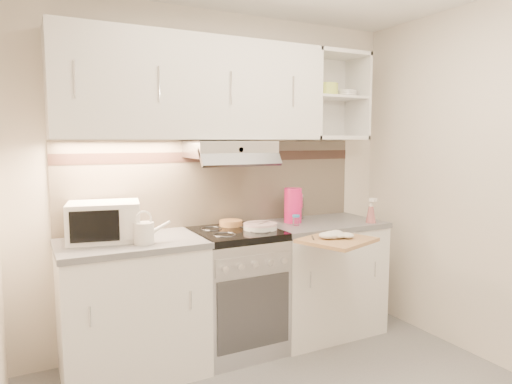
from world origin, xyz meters
The scene contains 16 objects.
room_shell centered at (0.00, 0.37, 1.63)m, with size 3.04×2.84×2.52m.
base_cabinet_left centered at (-0.75, 1.10, 0.43)m, with size 0.90×0.60×0.86m, color white.
worktop_left centered at (-0.75, 1.10, 0.88)m, with size 0.92×0.62×0.04m, color slate.
base_cabinet_right centered at (0.75, 1.10, 0.43)m, with size 0.90×0.60×0.86m, color white.
worktop_right centered at (0.75, 1.10, 0.88)m, with size 0.92×0.62×0.04m, color slate.
electric_range centered at (0.00, 1.10, 0.45)m, with size 0.60×0.60×0.90m.
microwave centered at (-0.90, 1.18, 1.02)m, with size 0.49×0.40×0.25m.
watering_can centered at (-0.68, 0.97, 0.97)m, with size 0.25×0.13×0.21m.
plate_stack centered at (0.17, 1.04, 0.92)m, with size 0.24×0.24×0.05m.
bread_loaf centered at (0.03, 1.26, 0.92)m, with size 0.17×0.17×0.04m, color #975B3B.
pink_pitcher centered at (0.53, 1.17, 1.04)m, with size 0.15×0.14×0.27m.
glass_jar centered at (0.65, 1.30, 1.00)m, with size 0.11×0.11×0.20m.
spice_jar centered at (0.48, 1.05, 0.94)m, with size 0.06×0.06×0.08m.
spray_bottle centered at (1.07, 0.88, 0.98)m, with size 0.08×0.08×0.21m.
cutting_board centered at (0.52, 0.59, 0.87)m, with size 0.44×0.40×0.02m, color #A97553.
dish_towel centered at (0.52, 0.61, 0.92)m, with size 0.24×0.20×0.06m, color beige, non-canonical shape.
Camera 1 is at (-1.35, -1.85, 1.55)m, focal length 32.00 mm.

